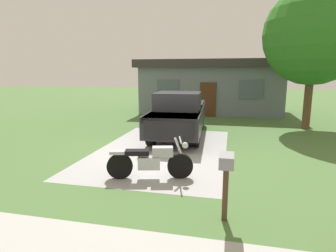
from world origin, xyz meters
The scene contains 7 objects.
ground_plane centered at (0.00, 0.00, 0.00)m, with size 80.00×80.00×0.00m, color #4C7039.
driveway_pad centered at (0.00, 0.00, 0.00)m, with size 4.43×7.14×0.01m, color #A5A5A5.
motorcycle centered at (0.36, -2.73, 0.47)m, with size 2.17×0.87×1.09m.
pickup_truck centered at (0.16, 2.40, 0.95)m, with size 2.30×5.72×1.90m.
mailbox centered at (2.27, -4.42, 0.98)m, with size 0.26×0.48×1.26m.
shade_tree centered at (5.89, 5.16, 4.36)m, with size 4.56×4.56×6.65m.
neighbor_house centered at (0.92, 10.50, 1.79)m, with size 9.60×5.60×3.50m.
Camera 1 is at (2.31, -9.31, 2.70)m, focal length 29.89 mm.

